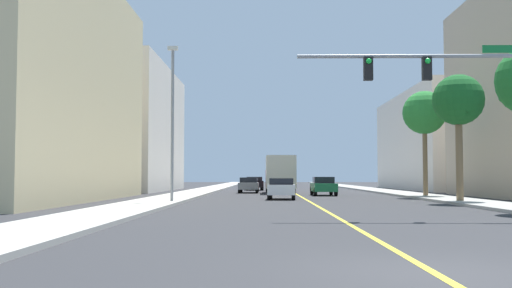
% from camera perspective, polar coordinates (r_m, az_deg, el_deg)
% --- Properties ---
extents(ground, '(192.00, 192.00, 0.00)m').
position_cam_1_polar(ground, '(51.37, 3.79, -4.76)').
color(ground, '#2D2D30').
extents(sidewalk_left, '(3.02, 168.00, 0.15)m').
position_cam_1_polar(sidewalk_left, '(51.65, -5.85, -4.66)').
color(sidewalk_left, '#B2ADA3').
rests_on(sidewalk_left, ground).
extents(sidewalk_right, '(3.02, 168.00, 0.15)m').
position_cam_1_polar(sidewalk_right, '(52.52, 13.26, -4.56)').
color(sidewalk_right, '#9E9B93').
rests_on(sidewalk_right, ground).
extents(lane_marking_center, '(0.16, 144.00, 0.01)m').
position_cam_1_polar(lane_marking_center, '(51.37, 3.79, -4.75)').
color(lane_marking_center, yellow).
rests_on(lane_marking_center, ground).
extents(building_left_far, '(17.76, 22.28, 12.63)m').
position_cam_1_polar(building_left_far, '(63.99, -16.18, 1.34)').
color(building_left_far, silver).
rests_on(building_left_far, ground).
extents(building_right_far, '(13.05, 26.20, 10.64)m').
position_cam_1_polar(building_right_far, '(70.01, 18.84, 0.20)').
color(building_right_far, silver).
rests_on(building_right_far, ground).
extents(traffic_signal_mast, '(9.07, 0.36, 6.02)m').
position_cam_1_polar(traffic_signal_mast, '(22.57, 19.97, 4.96)').
color(traffic_signal_mast, gray).
rests_on(traffic_signal_mast, sidewalk_right).
extents(street_lamp, '(0.56, 0.28, 8.41)m').
position_cam_1_polar(street_lamp, '(32.45, -8.03, 2.75)').
color(street_lamp, gray).
rests_on(street_lamp, sidewalk_left).
extents(palm_mid, '(2.82, 2.82, 6.98)m').
position_cam_1_polar(palm_mid, '(34.80, 18.87, 3.87)').
color(palm_mid, brown).
rests_on(palm_mid, sidewalk_right).
extents(palm_far, '(3.01, 3.01, 7.29)m').
position_cam_1_polar(palm_far, '(43.08, 15.88, 2.84)').
color(palm_far, brown).
rests_on(palm_far, sidewalk_right).
extents(car_gray, '(1.78, 4.61, 1.37)m').
position_cam_1_polar(car_gray, '(53.14, -0.70, -3.93)').
color(car_gray, slate).
rests_on(car_gray, ground).
extents(car_black, '(1.99, 4.50, 1.41)m').
position_cam_1_polar(car_black, '(62.86, -0.17, -3.78)').
color(car_black, black).
rests_on(car_black, ground).
extents(car_green, '(1.80, 4.04, 1.43)m').
position_cam_1_polar(car_green, '(46.06, 6.49, -4.03)').
color(car_green, '#196638').
rests_on(car_green, ground).
extents(car_white, '(1.87, 3.94, 1.35)m').
position_cam_1_polar(car_white, '(38.25, 2.47, -4.26)').
color(car_white, white).
rests_on(car_white, ground).
extents(delivery_truck, '(2.48, 8.22, 3.19)m').
position_cam_1_polar(delivery_truck, '(51.34, 2.32, -2.88)').
color(delivery_truck, red).
rests_on(delivery_truck, ground).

